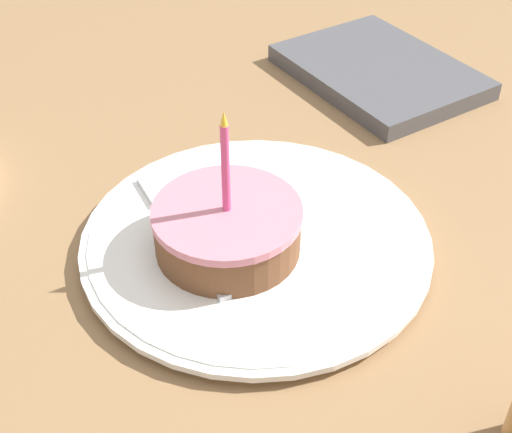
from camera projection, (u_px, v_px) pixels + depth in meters
name	position (u px, v px, depth m)	size (l,w,h in m)	color
ground_plane	(256.00, 287.00, 0.60)	(2.40, 2.40, 0.04)	olive
plate	(256.00, 241.00, 0.60)	(0.29, 0.29, 0.01)	white
cake_slice	(227.00, 228.00, 0.57)	(0.12, 0.12, 0.13)	brown
fork	(178.00, 222.00, 0.60)	(0.17, 0.04, 0.00)	silver
marble_board	(379.00, 71.00, 0.83)	(0.22, 0.16, 0.02)	#4C4C51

